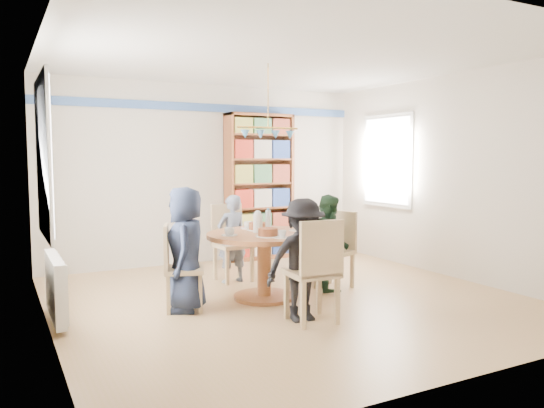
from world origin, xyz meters
TOP-DOWN VIEW (x-y plane):
  - ground at (0.00, 0.00)m, footprint 5.00×5.00m
  - room_shell at (-0.26, 0.87)m, footprint 5.00×5.00m
  - radiator at (-2.42, 0.30)m, footprint 0.12×1.00m
  - dining_table at (-0.23, 0.16)m, footprint 1.30×1.30m
  - chair_left at (-1.25, 0.16)m, footprint 0.51×0.51m
  - chair_right at (0.81, 0.22)m, footprint 0.54×0.54m
  - chair_far at (-0.20, 1.20)m, footprint 0.46×0.46m
  - chair_near at (-0.22, -0.91)m, footprint 0.48×0.48m
  - person_left at (-1.17, 0.11)m, footprint 0.61×0.74m
  - person_right at (0.65, 0.16)m, footprint 0.56×0.65m
  - person_far at (-0.24, 1.04)m, footprint 0.44×0.32m
  - person_near at (-0.27, -0.75)m, footprint 0.81×0.51m
  - bookshelf at (0.79, 2.34)m, footprint 1.08×0.33m
  - tableware at (-0.25, 0.18)m, footprint 1.02×1.02m

SIDE VIEW (x-z plane):
  - ground at x=0.00m, z-range 0.00..0.00m
  - radiator at x=-2.42m, z-range 0.05..0.65m
  - chair_left at x=-1.25m, z-range 0.05..0.95m
  - chair_right at x=0.81m, z-range 0.05..0.98m
  - chair_far at x=-0.20m, z-range 0.05..1.04m
  - dining_table at x=-0.23m, z-range 0.18..0.93m
  - chair_near at x=-0.22m, z-range 0.05..1.07m
  - person_far at x=-0.24m, z-range 0.00..1.13m
  - person_right at x=0.65m, z-range 0.00..1.16m
  - person_near at x=-0.27m, z-range 0.00..1.20m
  - person_left at x=-1.17m, z-range 0.00..1.30m
  - tableware at x=-0.25m, z-range 0.67..0.94m
  - bookshelf at x=0.79m, z-range -0.02..2.26m
  - room_shell at x=-0.26m, z-range -0.85..4.15m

